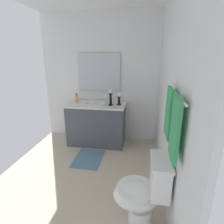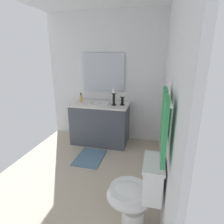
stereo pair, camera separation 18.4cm
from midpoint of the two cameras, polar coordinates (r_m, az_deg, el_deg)
The scene contains 14 objects.
floor at distance 2.87m, azimuth -11.51°, elevation -18.84°, with size 2.78×2.31×0.02m, color beige.
wall_back at distance 2.21m, azimuth 15.69°, elevation 5.07°, with size 2.78×0.04×2.45m, color white.
wall_left at distance 3.68m, azimuth -5.02°, elevation 10.33°, with size 0.04×2.31×2.45m, color white.
vanity_cabinet at distance 3.58m, azimuth -6.25°, elevation -3.60°, with size 0.58×1.10×0.79m.
sink_basin at distance 3.47m, azimuth -6.42°, elevation 1.91°, with size 0.40×0.40×0.24m.
mirror at distance 3.63m, azimuth -5.55°, elevation 12.18°, with size 0.02×0.82×0.71m, color silver.
candle_holder_tall at distance 3.34m, azimuth 0.62°, elevation 4.22°, with size 0.09×0.09×0.23m.
candle_holder_short at distance 3.31m, azimuth -2.05°, elevation 4.72°, with size 0.09×0.09×0.30m.
soap_bottle at distance 3.60m, azimuth -12.39°, elevation 4.03°, with size 0.06×0.06×0.18m.
toilet at distance 2.00m, azimuth 6.70°, elevation -23.53°, with size 0.39×0.54×0.75m.
towel_bar at distance 1.55m, azimuth 16.26°, elevation 5.35°, with size 0.02×0.02×0.73m, color silver.
towel_near_vanity at distance 1.78m, azimuth 14.46°, elevation -0.25°, with size 0.28×0.03×0.47m, color #389E59.
towel_center at distance 1.44m, azimuth 15.56°, elevation -5.15°, with size 0.26×0.03×0.50m, color #389E59.
bath_mat at distance 3.21m, azimuth -9.05°, elevation -14.05°, with size 0.60×0.44×0.02m, color slate.
Camera 1 is at (2.17, 0.81, 1.67)m, focal length 29.42 mm.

